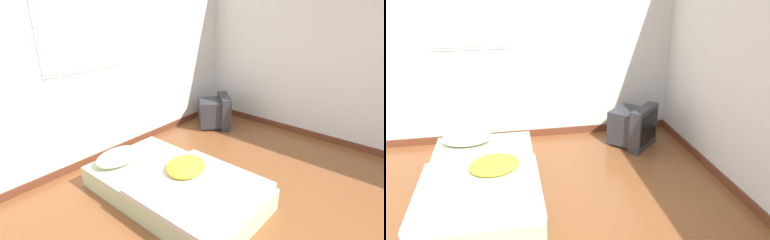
% 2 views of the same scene
% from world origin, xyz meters
% --- Properties ---
extents(wall_back, '(7.48, 0.08, 2.60)m').
position_xyz_m(wall_back, '(0.00, 2.62, 1.29)').
color(wall_back, silver).
rests_on(wall_back, ground_plane).
extents(mattress_bed, '(1.03, 1.77, 0.37)m').
position_xyz_m(mattress_bed, '(0.22, 1.34, 0.14)').
color(mattress_bed, beige).
rests_on(mattress_bed, ground_plane).
extents(crt_tv, '(0.63, 0.63, 0.49)m').
position_xyz_m(crt_tv, '(1.95, 2.12, 0.24)').
color(crt_tv, '#333338').
rests_on(crt_tv, ground_plane).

